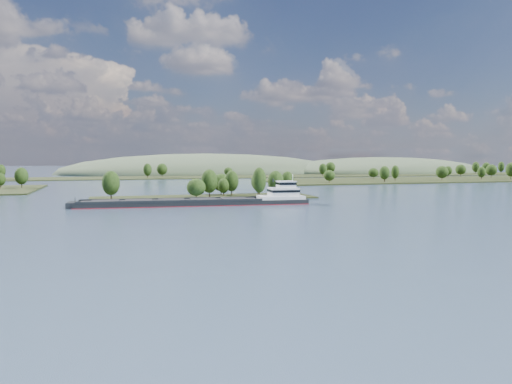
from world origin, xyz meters
name	(u,v)px	position (x,y,z in m)	size (l,w,h in m)	color
ground	(235,212)	(0.00, 120.00, 0.00)	(1800.00, 1800.00, 0.00)	#324258
tree_island	(216,189)	(5.26, 178.93, 4.04)	(100.00, 31.40, 14.71)	black
right_bank	(460,178)	(232.18, 299.66, 0.99)	(320.00, 90.00, 14.88)	black
back_shoreline	(170,177)	(8.46, 399.74, 0.72)	(900.00, 60.00, 14.91)	black
hill_east	(382,173)	(260.00, 470.00, 0.00)	(260.00, 140.00, 36.00)	#425339
hill_west	(207,173)	(60.00, 500.00, 0.00)	(320.00, 160.00, 44.00)	#425339
cargo_barge	(209,201)	(-3.58, 147.93, 1.56)	(92.02, 16.72, 12.38)	black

